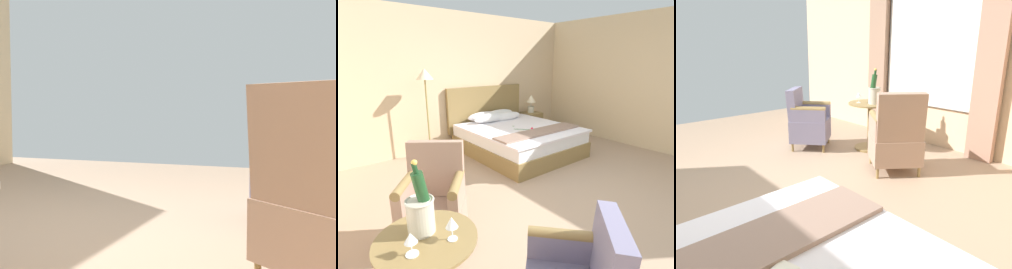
{
  "view_description": "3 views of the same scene",
  "coord_description": "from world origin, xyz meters",
  "views": [
    {
      "loc": [
        -1.74,
        2.78,
        0.91
      ],
      "look_at": [
        -0.98,
        0.68,
        0.77
      ],
      "focal_mm": 50.0,
      "sensor_mm": 36.0,
      "label": 1
    },
    {
      "loc": [
        -2.59,
        -1.79,
        1.79
      ],
      "look_at": [
        -0.39,
        0.96,
        0.8
      ],
      "focal_mm": 28.0,
      "sensor_mm": 36.0,
      "label": 2
    },
    {
      "loc": [
        1.07,
        2.66,
        1.51
      ],
      "look_at": [
        -0.7,
        0.64,
        0.72
      ],
      "focal_mm": 32.0,
      "sensor_mm": 36.0,
      "label": 3
    }
  ],
  "objects": [
    {
      "name": "armchair_facing_bed",
      "position": [
        -1.44,
        -1.03,
        0.41
      ],
      "size": [
        0.77,
        0.77,
        0.91
      ],
      "color": "olive",
      "rests_on": "ground"
    },
    {
      "name": "armchair_by_window",
      "position": [
        -1.7,
        0.46,
        0.44
      ],
      "size": [
        0.81,
        0.81,
        1.02
      ],
      "color": "olive",
      "rests_on": "ground"
    },
    {
      "name": "ground_plane",
      "position": [
        0.0,
        0.0,
        0.0
      ],
      "size": [
        7.82,
        7.82,
        0.0
      ],
      "primitive_type": "plane",
      "color": "tan"
    }
  ]
}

